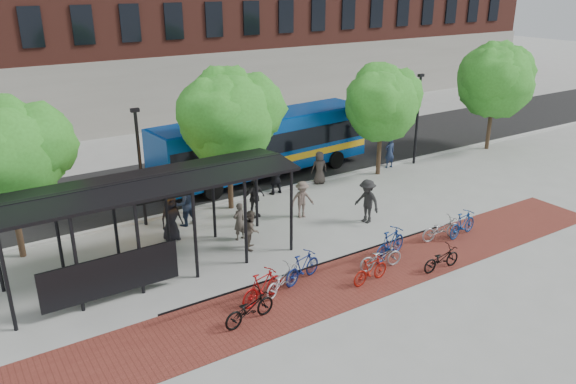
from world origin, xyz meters
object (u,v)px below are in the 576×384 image
tree_b (229,113)px  bike_8 (441,259)px  pedestrian_1 (239,221)px  pedestrian_7 (390,152)px  bike_11 (463,224)px  pedestrian_8 (252,229)px  tree_c (383,100)px  lamp_post_left (140,164)px  bike_6 (381,257)px  bike_7 (390,244)px  lamp_post_right (417,117)px  bus_shelter (147,194)px  pedestrian_9 (367,201)px  pedestrian_5 (275,175)px  bike_1 (262,287)px  pedestrian_0 (171,218)px  pedestrian_2 (184,203)px  bus (264,142)px  tree_a (6,150)px  pedestrian_4 (254,198)px  tree_d (496,77)px  bike_2 (282,280)px  pedestrian_6 (319,168)px  bike_3 (302,267)px  bike_5 (371,270)px  pedestrian_3 (302,200)px  bike_0 (249,308)px  bike_10 (441,229)px

tree_b → bike_8: (3.66, -9.50, -4.02)m
pedestrian_1 → pedestrian_7: (11.50, 3.71, 0.09)m
bike_11 → pedestrian_8: bearing=55.2°
tree_b → pedestrian_7: (10.15, 0.45, -3.57)m
tree_c → bike_11: (-2.43, -7.95, -3.52)m
lamp_post_left → bike_6: bearing=-55.1°
bike_7 → lamp_post_right: bearing=-65.1°
bus_shelter → pedestrian_9: (9.38, -0.87, -2.02)m
bus_shelter → pedestrian_5: bearing=28.5°
tree_c → bike_1: tree_c is taller
pedestrian_0 → bike_6: bearing=-61.2°
pedestrian_1 → pedestrian_9: (5.50, -1.45, 0.18)m
pedestrian_2 → lamp_post_left: bearing=-45.9°
bus → pedestrian_0: (-7.19, -4.80, -0.94)m
tree_a → bike_8: 16.28m
tree_c → bike_1: 14.71m
tree_a → bus: bearing=13.5°
pedestrian_0 → pedestrian_4: pedestrian_0 is taller
tree_d → pedestrian_7: (-7.85, 0.45, -3.58)m
pedestrian_8 → pedestrian_9: 5.48m
bike_2 → pedestrian_6: 10.99m
pedestrian_1 → bike_1: bearing=58.9°
pedestrian_8 → tree_a: bearing=96.8°
bike_1 → bike_2: (0.87, 0.17, -0.10)m
bus → bike_11: size_ratio=7.00×
pedestrian_0 → pedestrian_5: size_ratio=1.04×
bike_7 → pedestrian_0: size_ratio=1.02×
bike_1 → pedestrian_6: 11.72m
tree_a → pedestrian_0: size_ratio=3.18×
bike_3 → pedestrian_2: (-1.56, 6.75, 0.45)m
bus_shelter → bike_2: bus_shelter is taller
bike_2 → bike_3: 1.02m
lamp_post_left → lamp_post_right: same height
tree_b → bike_5: tree_b is taller
tree_c → pedestrian_3: bearing=-158.4°
lamp_post_left → pedestrian_4: size_ratio=2.83×
bike_0 → bike_3: 3.06m
pedestrian_4 → pedestrian_9: (3.83, -3.16, 0.07)m
bike_1 → pedestrian_6: (8.26, 8.30, 0.30)m
tree_a → bike_10: tree_a is taller
bike_0 → pedestrian_6: (9.20, 9.11, 0.37)m
pedestrian_0 → pedestrian_2: (1.04, 1.11, 0.02)m
pedestrian_0 → bike_5: bearing=-68.8°
tree_c → bike_10: tree_c is taller
pedestrian_0 → pedestrian_9: (7.83, -2.90, 0.01)m
pedestrian_0 → pedestrian_7: bearing=-2.5°
pedestrian_2 → bus_shelter: bearing=37.7°
tree_b → pedestrian_1: size_ratio=4.05×
bike_1 → pedestrian_0: (-0.73, 6.05, 0.42)m
pedestrian_0 → pedestrian_6: pedestrian_0 is taller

